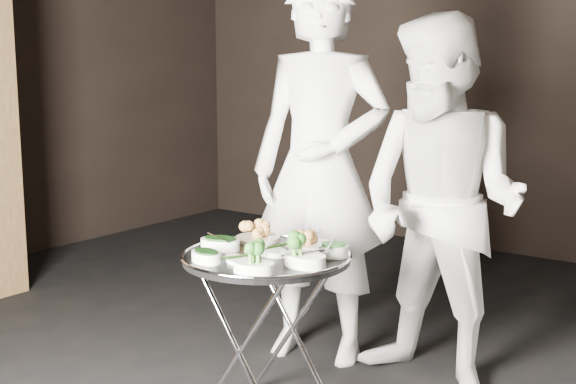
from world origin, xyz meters
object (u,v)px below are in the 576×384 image
Objects in this scene: serving_tray at (266,257)px; waiter_left at (321,170)px; tray_stand at (267,329)px; waiter_right at (441,206)px.

waiter_left is (-0.22, 0.72, 0.25)m from serving_tray.
tray_stand is 0.94m from waiter_left.
waiter_left is 1.12× the size of waiter_right.
waiter_left reaches higher than waiter_right.
serving_tray is at bearing -88.33° from waiter_left.
waiter_left reaches higher than tray_stand.
waiter_left is at bearing -174.05° from waiter_right.
waiter_left is (-0.22, 0.72, 0.56)m from tray_stand.
tray_stand is 0.41× the size of waiter_right.
waiter_left reaches higher than serving_tray.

